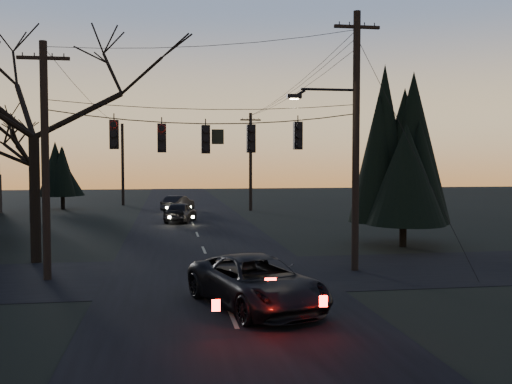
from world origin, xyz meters
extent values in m
plane|color=black|center=(0.00, 0.00, 0.00)|extent=(160.00, 160.00, 0.00)
cube|color=black|center=(0.00, 20.00, 0.01)|extent=(8.00, 120.00, 0.02)
cube|color=black|center=(0.00, 10.00, 0.01)|extent=(60.00, 7.00, 0.02)
cylinder|color=black|center=(-0.25, 10.00, 6.10)|extent=(11.50, 0.04, 0.04)
cylinder|color=black|center=(-7.22, 13.86, 2.63)|extent=(0.44, 0.44, 5.27)
cylinder|color=black|center=(9.93, 15.68, 0.80)|extent=(0.36, 0.36, 1.60)
cone|color=black|center=(9.93, 15.68, 4.81)|extent=(4.69, 4.69, 7.22)
cylinder|color=black|center=(-10.99, 30.34, 1.99)|extent=(0.44, 0.44, 3.99)
cylinder|color=black|center=(-10.98, 41.87, 0.80)|extent=(0.36, 0.36, 1.60)
cone|color=black|center=(-10.98, 41.87, 3.31)|extent=(3.15, 3.15, 4.22)
imported|color=black|center=(0.80, 4.91, 0.74)|extent=(4.06, 5.86, 1.49)
imported|color=black|center=(-0.80, 29.14, 0.72)|extent=(2.70, 4.50, 1.43)
imported|color=black|center=(-0.80, 37.82, 0.67)|extent=(3.02, 4.31, 1.35)
camera|label=1|loc=(-1.73, -11.20, 4.23)|focal=40.00mm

